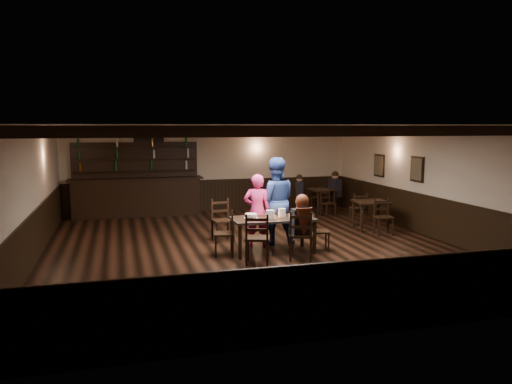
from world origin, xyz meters
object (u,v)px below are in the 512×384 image
object	(u,v)px
chair_near_left	(257,235)
woman_pink	(257,211)
man_blue	(275,201)
cake	(251,216)
bar_counter	(137,192)
chair_near_right	(301,232)
dining_table	(273,221)

from	to	relation	value
chair_near_left	woman_pink	bearing A→B (deg)	74.50
man_blue	cake	world-z (taller)	man_blue
cake	bar_counter	world-z (taller)	bar_counter
woman_pink	cake	bearing A→B (deg)	78.05
cake	bar_counter	xyz separation A→B (m)	(-2.15, 5.24, -0.07)
chair_near_left	chair_near_right	bearing A→B (deg)	2.75
dining_table	chair_near_left	world-z (taller)	chair_near_left
chair_near_right	man_blue	bearing A→B (deg)	92.46
chair_near_left	woman_pink	size ratio (longest dim) A/B	0.62
woman_pink	cake	distance (m)	0.59
dining_table	chair_near_right	world-z (taller)	chair_near_right
man_blue	cake	xyz separation A→B (m)	(-0.74, -0.66, -0.20)
dining_table	chair_near_right	distance (m)	0.86
cake	bar_counter	size ratio (longest dim) A/B	0.08
chair_near_right	cake	xyz separation A→B (m)	(-0.80, 0.86, 0.21)
dining_table	chair_near_right	xyz separation A→B (m)	(0.35, -0.78, -0.09)
chair_near_right	man_blue	xyz separation A→B (m)	(-0.07, 1.52, 0.40)
chair_near_right	chair_near_left	bearing A→B (deg)	-177.25
dining_table	chair_near_left	xyz separation A→B (m)	(-0.57, -0.82, -0.09)
woman_pink	bar_counter	distance (m)	5.31
dining_table	chair_near_right	bearing A→B (deg)	-66.07
woman_pink	man_blue	distance (m)	0.51
dining_table	woman_pink	bearing A→B (deg)	106.60
dining_table	cake	world-z (taller)	cake
man_blue	bar_counter	bearing A→B (deg)	-47.38
chair_near_right	man_blue	world-z (taller)	man_blue
chair_near_right	bar_counter	xyz separation A→B (m)	(-2.95, 6.10, 0.14)
bar_counter	chair_near_right	bearing A→B (deg)	-64.15
cake	bar_counter	bearing A→B (deg)	112.34
woman_pink	cake	size ratio (longest dim) A/B	5.26
chair_near_left	chair_near_right	xyz separation A→B (m)	(0.92, 0.04, -0.00)
woman_pink	cake	world-z (taller)	woman_pink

